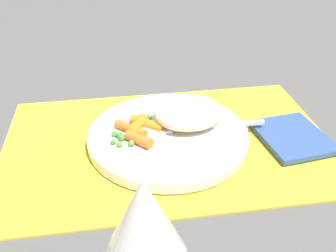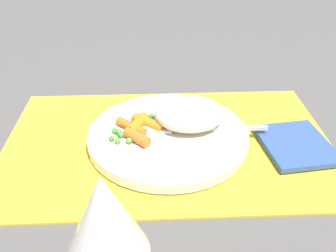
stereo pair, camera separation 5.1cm
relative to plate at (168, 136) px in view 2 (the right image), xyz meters
name	(u,v)px [view 2 (the right image)]	position (x,y,z in m)	size (l,w,h in m)	color
ground_plane	(168,143)	(0.00, 0.00, -0.01)	(2.40, 2.40, 0.00)	#565451
placemat	(168,142)	(0.00, 0.00, -0.01)	(0.49, 0.31, 0.01)	gold
plate	(168,136)	(0.00, 0.00, 0.00)	(0.24, 0.24, 0.02)	silver
rice_mound	(190,113)	(-0.03, -0.02, 0.03)	(0.11, 0.09, 0.04)	beige
carrot_portion	(139,127)	(0.04, 0.00, 0.02)	(0.07, 0.08, 0.02)	orange
pea_scatter	(130,133)	(0.06, 0.01, 0.01)	(0.09, 0.08, 0.01)	#5B953F
fork	(191,129)	(-0.03, 0.00, 0.01)	(0.19, 0.02, 0.01)	silver
wine_glass	(105,225)	(0.06, 0.27, 0.10)	(0.07, 0.07, 0.16)	silver
napkin	(296,144)	(-0.19, 0.03, 0.00)	(0.09, 0.11, 0.01)	#33518C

